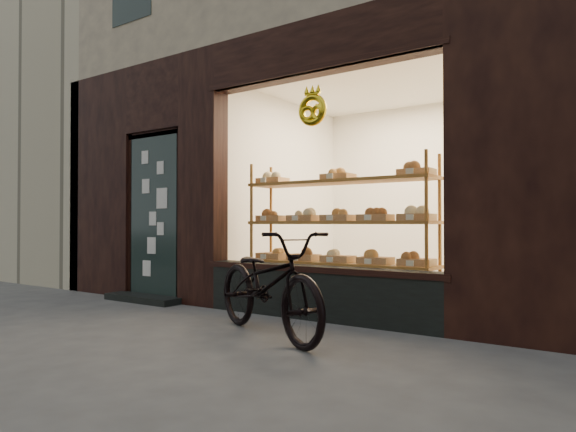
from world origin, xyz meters
The scene contains 4 objects.
ground centered at (0.00, 0.00, 0.00)m, with size 90.00×90.00×0.00m, color #404040.
neighbor_left centered at (-9.60, 5.50, 4.50)m, with size 12.00×7.00×9.00m, color #B6AE94.
display_shelf centered at (0.45, 2.55, 0.84)m, with size 2.20×0.45×1.70m.
bicycle centered at (0.51, 1.19, 0.46)m, with size 0.61×1.76×0.92m, color black.
Camera 1 is at (3.22, -2.41, 0.99)m, focal length 32.00 mm.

